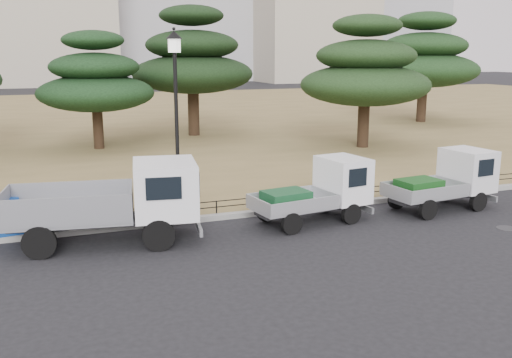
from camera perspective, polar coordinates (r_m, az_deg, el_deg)
name	(u,v)px	position (r m, az deg, el deg)	size (l,w,h in m)	color
ground	(282,242)	(15.30, 2.66, -6.28)	(220.00, 220.00, 0.00)	black
lawn	(123,118)	(44.53, -13.17, 5.92)	(120.00, 56.00, 0.15)	olive
curb	(249,214)	(17.58, -0.69, -3.49)	(120.00, 0.25, 0.16)	gray
truck_large	(115,199)	(15.34, -13.91, -1.98)	(5.11, 2.62, 2.13)	black
truck_kei_front	(319,191)	(16.95, 6.32, -1.22)	(3.68, 1.95, 1.86)	black
truck_kei_rear	(447,180)	(19.21, 18.52, -0.14)	(3.71, 1.90, 1.87)	black
street_lamp	(176,93)	(16.63, -8.03, 8.48)	(0.48, 0.48, 5.38)	black
pipe_fence	(247,201)	(17.62, -0.86, -2.24)	(38.00, 0.04, 0.40)	black
manhole	(507,228)	(17.91, 23.83, -4.54)	(0.60, 0.60, 0.01)	#2D2D30
pine_center_left	(95,81)	(29.86, -15.77, 9.39)	(5.78, 5.78, 5.87)	black
pine_center_right	(192,61)	(33.81, -6.38, 11.65)	(7.02, 7.02, 7.45)	black
pine_east_near	(365,72)	(29.77, 10.89, 10.49)	(6.59, 6.59, 6.66)	black
pine_east_far	(424,59)	(42.06, 16.50, 11.43)	(7.51, 7.51, 7.54)	black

